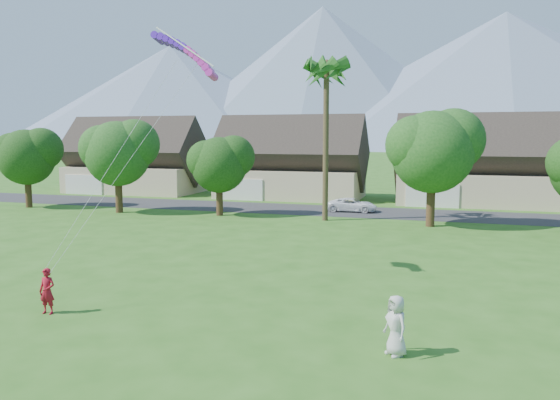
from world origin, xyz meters
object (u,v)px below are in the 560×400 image
at_px(parked_car, 352,205).
at_px(kite_flyer, 47,291).
at_px(watcher, 396,325).
at_px(parafoil_kite, 188,51).

bearing_deg(parked_car, kite_flyer, 167.42).
bearing_deg(watcher, parafoil_kite, -164.19).
relative_size(kite_flyer, parafoil_kite, 0.51).
distance_m(kite_flyer, parafoil_kite, 11.88).
bearing_deg(parafoil_kite, kite_flyer, -116.15).
bearing_deg(parafoil_kite, parked_car, 79.55).
xyz_separation_m(kite_flyer, parafoil_kite, (2.83, 6.43, 9.59)).
xyz_separation_m(watcher, parafoil_kite, (-10.04, 6.52, 9.52)).
xyz_separation_m(kite_flyer, parked_car, (6.27, 30.70, -0.27)).
relative_size(kite_flyer, watcher, 0.93).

